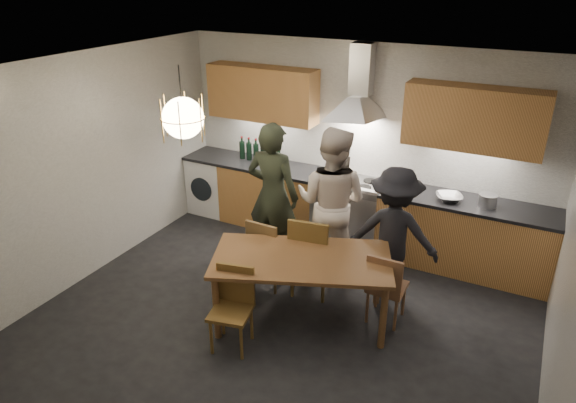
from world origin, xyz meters
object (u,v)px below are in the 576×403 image
at_px(mixing_bowl, 449,197).
at_px(wine_bottles, 260,151).
at_px(person_right, 393,234).
at_px(stock_pot, 488,201).
at_px(chair_back_left, 266,250).
at_px(person_mid, 331,202).
at_px(person_left, 273,195).
at_px(dining_table, 302,265).
at_px(chair_front, 233,301).

relative_size(mixing_bowl, wine_bottles, 0.46).
relative_size(person_right, stock_pot, 7.49).
bearing_deg(wine_bottles, chair_back_left, -58.00).
height_order(person_mid, stock_pot, person_mid).
relative_size(chair_back_left, person_mid, 0.48).
bearing_deg(person_left, dining_table, 130.93).
height_order(dining_table, mixing_bowl, mixing_bowl).
relative_size(person_left, person_mid, 1.00).
bearing_deg(person_left, wine_bottles, -53.82).
bearing_deg(person_right, wine_bottles, -31.85).
bearing_deg(chair_front, dining_table, 42.65).
relative_size(person_mid, wine_bottles, 2.78).
xyz_separation_m(chair_back_left, person_mid, (0.50, 0.69, 0.41)).
height_order(person_right, wine_bottles, person_right).
relative_size(chair_back_left, chair_front, 1.04).
xyz_separation_m(dining_table, person_left, (-0.83, 0.92, 0.24)).
distance_m(dining_table, mixing_bowl, 2.09).
bearing_deg(chair_back_left, person_right, -156.04).
relative_size(chair_back_left, mixing_bowl, 2.86).
relative_size(chair_front, person_left, 0.46).
bearing_deg(dining_table, person_left, 110.34).
bearing_deg(person_right, stock_pot, -140.66).
xyz_separation_m(mixing_bowl, wine_bottles, (-2.66, 0.13, 0.13)).
bearing_deg(chair_front, person_mid, 67.17).
relative_size(person_left, stock_pot, 8.87).
height_order(person_left, wine_bottles, person_left).
bearing_deg(stock_pot, dining_table, -130.10).
xyz_separation_m(chair_front, wine_bottles, (-1.14, 2.51, 0.59)).
bearing_deg(chair_back_left, mixing_bowl, -138.76).
height_order(chair_front, stock_pot, stock_pot).
height_order(chair_front, mixing_bowl, mixing_bowl).
height_order(person_mid, person_right, person_mid).
bearing_deg(chair_back_left, stock_pot, -144.30).
relative_size(chair_front, wine_bottles, 1.27).
distance_m(chair_back_left, chair_front, 1.00).
xyz_separation_m(person_mid, person_right, (0.81, -0.16, -0.14)).
distance_m(person_mid, mixing_bowl, 1.40).
bearing_deg(person_mid, wine_bottles, -31.33).
bearing_deg(mixing_bowl, person_right, -114.88).
distance_m(dining_table, stock_pot, 2.36).
bearing_deg(stock_pot, chair_back_left, -146.27).
relative_size(chair_back_left, stock_pot, 4.23).
bearing_deg(chair_back_left, wine_bottles, -56.03).
distance_m(dining_table, chair_back_left, 0.74).
relative_size(person_right, wine_bottles, 2.34).
relative_size(person_left, person_right, 1.18).
distance_m(person_right, stock_pot, 1.23).
bearing_deg(chair_back_left, dining_table, 151.43).
distance_m(stock_pot, wine_bottles, 3.08).
height_order(chair_back_left, person_mid, person_mid).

